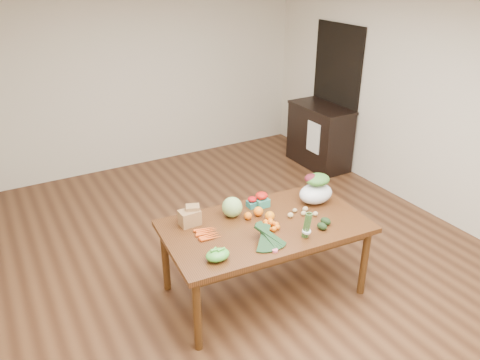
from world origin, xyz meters
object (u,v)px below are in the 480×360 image
asparagus_bundle (307,225)px  kale_bunch (269,237)px  cabinet (319,136)px  salad_bag (316,190)px  paper_bag (190,216)px  dining_table (264,258)px  mandarin_cluster (271,223)px  cabbage (232,207)px

asparagus_bundle → kale_bunch: bearing=175.1°
cabinet → salad_bag: (-1.72, -2.06, 0.42)m
cabinet → paper_bag: size_ratio=4.19×
dining_table → mandarin_cluster: 0.42m
cabbage → mandarin_cluster: size_ratio=1.06×
dining_table → kale_bunch: 0.57m
dining_table → asparagus_bundle: 0.65m
cabinet → mandarin_cluster: cabinet is taller
cabinet → cabbage: size_ratio=5.33×
dining_table → paper_bag: size_ratio=7.54×
dining_table → kale_bunch: bearing=-112.6°
salad_bag → cabinet: bearing=50.2°
mandarin_cluster → salad_bag: (0.64, 0.18, 0.10)m
kale_bunch → salad_bag: (0.81, 0.42, 0.06)m
salad_bag → asparagus_bundle: bearing=-134.6°
dining_table → cabbage: (-0.19, 0.28, 0.47)m
cabinet → kale_bunch: 3.56m
kale_bunch → cabinet: bearing=48.8°
cabbage → salad_bag: 0.86m
paper_bag → mandarin_cluster: paper_bag is taller
cabbage → salad_bag: size_ratio=0.55×
paper_bag → salad_bag: bearing=-10.2°
dining_table → mandarin_cluster: (0.01, -0.07, 0.41)m
asparagus_bundle → paper_bag: bearing=142.6°
mandarin_cluster → kale_bunch: kale_bunch is taller
cabinet → paper_bag: 3.51m
paper_bag → asparagus_bundle: bearing=-41.8°
cabinet → cabbage: bearing=-143.5°
asparagus_bundle → salad_bag: (0.47, 0.48, 0.01)m
cabbage → asparagus_bundle: (0.38, -0.64, 0.03)m
cabinet → paper_bag: bearing=-148.2°
dining_table → paper_bag: (-0.60, 0.34, 0.46)m
dining_table → paper_bag: paper_bag is taller
paper_bag → kale_bunch: size_ratio=0.61×
mandarin_cluster → asparagus_bundle: (0.17, -0.29, 0.09)m
dining_table → cabinet: 3.22m
kale_bunch → dining_table: bearing=67.4°
asparagus_bundle → salad_bag: salad_bag is taller
cabbage → mandarin_cluster: bearing=-60.0°
dining_table → salad_bag: 0.84m
salad_bag → paper_bag: bearing=169.8°
asparagus_bundle → cabinet: bearing=53.6°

